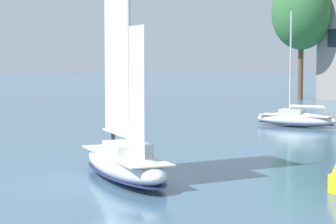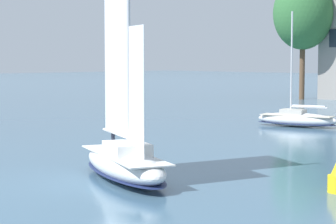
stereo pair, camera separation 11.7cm
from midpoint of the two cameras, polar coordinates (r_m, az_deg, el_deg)
ground_plane at (r=32.10m, az=-3.72°, el=-5.88°), size 400.00×400.00×0.00m
tree_shore_center at (r=95.94m, az=11.71°, el=8.40°), size 8.48×8.48×17.46m
sailboat_main at (r=31.92m, az=-3.73°, el=-4.12°), size 9.31×5.73×12.40m
sailboat_moored_near_marina at (r=57.49m, az=11.20°, el=-0.59°), size 7.46×3.66×9.89m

